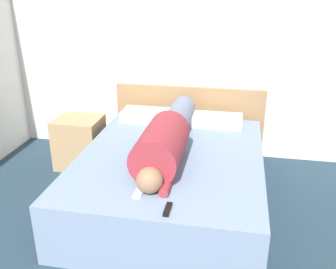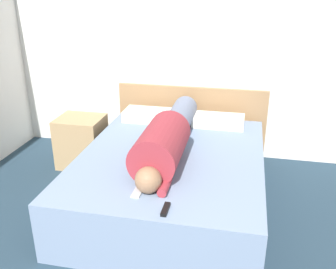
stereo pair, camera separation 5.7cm
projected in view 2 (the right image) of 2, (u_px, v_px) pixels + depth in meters
wall_back at (196, 43)px, 4.12m from camera, size 5.47×0.06×2.60m
bed at (171, 179)px, 3.43m from camera, size 1.61×2.03×0.50m
headboard at (191, 121)px, 4.40m from camera, size 1.73×0.04×0.81m
nightstand at (82, 142)px, 4.15m from camera, size 0.49×0.42×0.56m
person_lying at (168, 137)px, 3.28m from camera, size 0.37×1.73×0.37m
pillow_near_headboard at (150, 115)px, 4.12m from camera, size 0.57×0.30×0.12m
pillow_second at (218, 121)px, 3.98m from camera, size 0.54×0.30×0.10m
tv_remote at (166, 209)px, 2.51m from camera, size 0.04×0.15×0.02m
cell_phone at (137, 193)px, 2.71m from camera, size 0.06×0.13×0.01m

